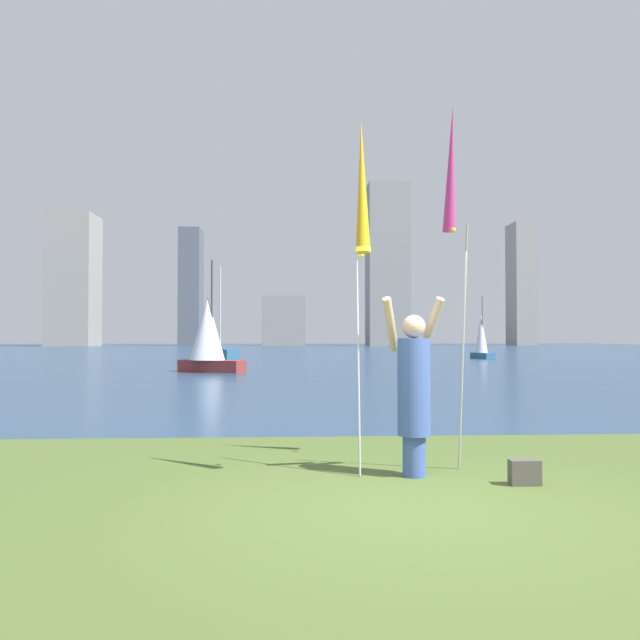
% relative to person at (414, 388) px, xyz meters
% --- Properties ---
extents(ground, '(120.00, 138.00, 0.12)m').
position_rel_person_xyz_m(ground, '(-0.32, 49.71, -1.04)').
color(ground, '#475B28').
extents(person, '(0.73, 0.54, 1.99)m').
position_rel_person_xyz_m(person, '(0.00, 0.00, 0.00)').
color(person, '#3F59A5').
rests_on(person, ground).
extents(kite_flag_left, '(0.16, 0.70, 3.92)m').
position_rel_person_xyz_m(kite_flag_left, '(-0.60, -0.21, 2.13)').
color(kite_flag_left, '#B2B2B7').
rests_on(kite_flag_left, ground).
extents(kite_flag_right, '(0.16, 0.89, 4.35)m').
position_rel_person_xyz_m(kite_flag_right, '(0.60, 0.63, 2.52)').
color(kite_flag_right, '#B2B2B7').
rests_on(kite_flag_right, ground).
extents(bag, '(0.32, 0.14, 0.26)m').
position_rel_person_xyz_m(bag, '(1.07, -0.48, -0.85)').
color(bag, '#4C4742').
rests_on(bag, ground).
extents(sailboat_1, '(2.61, 2.83, 6.04)m').
position_rel_person_xyz_m(sailboat_1, '(-5.61, 34.72, -0.58)').
color(sailboat_1, '#2D6084').
rests_on(sailboat_1, ground).
extents(sailboat_2, '(3.00, 2.17, 4.77)m').
position_rel_person_xyz_m(sailboat_2, '(-4.70, 20.55, 0.63)').
color(sailboat_2, maroon).
rests_on(sailboat_2, ground).
extents(sailboat_3, '(1.32, 1.87, 4.26)m').
position_rel_person_xyz_m(sailboat_3, '(11.87, 35.77, 0.42)').
color(sailboat_3, '#2D6084').
rests_on(sailboat_3, ground).
extents(skyline_tower_0, '(6.41, 6.92, 19.41)m').
position_rel_person_xyz_m(skyline_tower_0, '(-32.64, 89.52, 8.73)').
color(skyline_tower_0, gray).
rests_on(skyline_tower_0, ground).
extents(skyline_tower_1, '(3.20, 5.46, 17.99)m').
position_rel_person_xyz_m(skyline_tower_1, '(-15.95, 92.98, 8.01)').
color(skyline_tower_1, '#565B66').
rests_on(skyline_tower_1, ground).
extents(skyline_tower_2, '(6.68, 3.59, 7.67)m').
position_rel_person_xyz_m(skyline_tower_2, '(-1.67, 93.29, 2.86)').
color(skyline_tower_2, gray).
rests_on(skyline_tower_2, ground).
extents(skyline_tower_3, '(6.28, 5.86, 24.99)m').
position_rel_person_xyz_m(skyline_tower_3, '(14.48, 91.88, 11.51)').
color(skyline_tower_3, gray).
rests_on(skyline_tower_3, ground).
extents(skyline_tower_4, '(3.45, 5.16, 19.57)m').
position_rel_person_xyz_m(skyline_tower_4, '(36.57, 94.16, 8.81)').
color(skyline_tower_4, gray).
rests_on(skyline_tower_4, ground).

